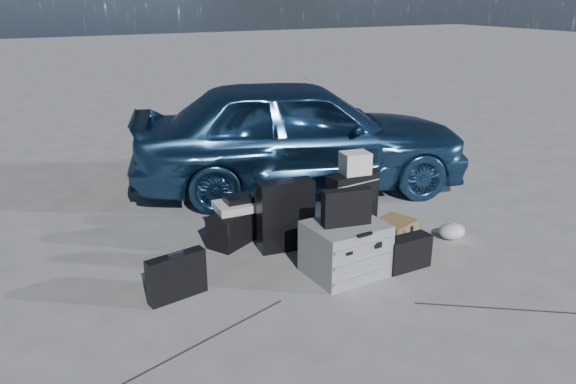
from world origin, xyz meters
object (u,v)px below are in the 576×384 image
object	(u,v)px
pelican_case	(345,249)
suitcase_right	(352,204)
suitcase_left	(286,215)
green_bottle	(411,244)
duffel_bag	(237,225)
cardboard_box	(394,233)
car	(300,134)
briefcase	(177,276)

from	to	relation	value
pelican_case	suitcase_right	bearing A→B (deg)	49.54
suitcase_left	green_bottle	world-z (taller)	suitcase_left
green_bottle	duffel_bag	bearing A→B (deg)	137.82
suitcase_right	cardboard_box	size ratio (longest dim) A/B	1.78
pelican_case	suitcase_left	bearing A→B (deg)	104.84
pelican_case	suitcase_left	world-z (taller)	suitcase_left
cardboard_box	suitcase_left	bearing A→B (deg)	154.94
car	cardboard_box	distance (m)	2.00
duffel_bag	suitcase_left	bearing A→B (deg)	-77.30
pelican_case	green_bottle	distance (m)	0.67
briefcase	suitcase_left	xyz separation A→B (m)	(1.17, 0.41, 0.15)
suitcase_right	green_bottle	distance (m)	0.77
briefcase	suitcase_left	world-z (taller)	suitcase_left
briefcase	car	bearing A→B (deg)	31.56
briefcase	duffel_bag	world-z (taller)	briefcase
car	suitcase_left	size ratio (longest dim) A/B	5.98
pelican_case	duffel_bag	world-z (taller)	pelican_case
suitcase_left	duffel_bag	size ratio (longest dim) A/B	1.06
car	duffel_bag	distance (m)	1.79
duffel_bag	suitcase_right	bearing A→B (deg)	-47.59
car	duffel_bag	size ratio (longest dim) A/B	6.35
briefcase	green_bottle	size ratio (longest dim) A/B	1.58
car	suitcase_left	distance (m)	1.81
suitcase_left	cardboard_box	distance (m)	1.04
car	pelican_case	size ratio (longest dim) A/B	6.32
suitcase_left	cardboard_box	bearing A→B (deg)	-17.66
green_bottle	suitcase_right	bearing A→B (deg)	101.07
cardboard_box	briefcase	bearing A→B (deg)	179.36
suitcase_right	green_bottle	xyz separation A→B (m)	(0.14, -0.74, -0.16)
suitcase_right	green_bottle	world-z (taller)	suitcase_right
suitcase_left	duffel_bag	world-z (taller)	suitcase_left
cardboard_box	green_bottle	size ratio (longest dim) A/B	1.16
suitcase_right	duffel_bag	xyz separation A→B (m)	(-1.07, 0.36, -0.16)
briefcase	duffel_bag	bearing A→B (deg)	32.88
car	suitcase_right	world-z (taller)	car
car	briefcase	bearing A→B (deg)	149.15
car	cardboard_box	bearing A→B (deg)	-163.73
cardboard_box	green_bottle	distance (m)	0.30
suitcase_left	car	bearing A→B (deg)	64.39
pelican_case	briefcase	bearing A→B (deg)	166.28
car	briefcase	world-z (taller)	car
pelican_case	green_bottle	xyz separation A→B (m)	(0.67, -0.05, -0.08)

